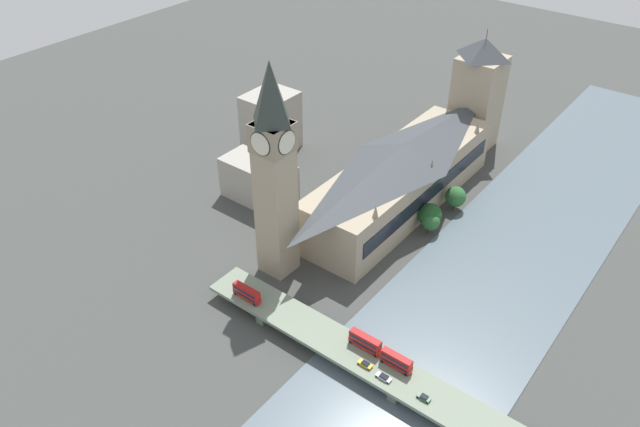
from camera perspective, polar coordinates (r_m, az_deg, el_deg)
ground_plane at (r=251.46m, az=9.52°, el=-1.41°), size 600.00×600.00×0.00m
river_water at (r=241.38m, az=16.63°, el=-4.36°), size 56.99×360.00×0.30m
parliament_hall at (r=255.81m, az=7.41°, el=3.44°), size 28.80×103.52×29.19m
clock_tower at (r=205.38m, az=-4.20°, el=4.05°), size 12.14×12.14×79.76m
victoria_tower at (r=302.51m, az=14.20°, el=10.52°), size 19.31×19.31×57.15m
road_bridge at (r=189.01m, az=7.52°, el=-14.94°), size 145.98×13.38×5.17m
double_decker_bus_lead at (r=209.46m, az=-6.72°, el=-7.19°), size 10.71×2.47×4.77m
double_decker_bus_mid at (r=188.89m, az=6.99°, el=-13.20°), size 10.07×2.47×4.92m
double_decker_bus_rear at (r=193.03m, az=4.16°, el=-11.58°), size 10.76×2.60×5.03m
car_northbound_mid at (r=189.85m, az=4.15°, el=-13.57°), size 4.51×1.85×1.33m
car_northbound_tail at (r=184.10m, az=9.47°, el=-16.25°), size 3.90×1.74×1.31m
car_southbound_lead at (r=187.18m, az=5.84°, el=-14.66°), size 4.79×1.84×1.31m
city_block_west at (r=296.81m, az=-4.51°, el=8.33°), size 19.58×23.07×28.05m
city_block_center at (r=261.51m, az=-5.62°, el=2.93°), size 31.46×15.60×17.97m
tree_embankment_near at (r=246.56m, az=10.08°, el=-0.71°), size 7.39×7.39×9.29m
tree_embankment_mid at (r=261.82m, az=12.28°, el=1.51°), size 8.69×8.69×10.48m
tree_embankment_far at (r=247.95m, az=10.01°, el=-0.13°), size 9.37×9.37×11.45m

